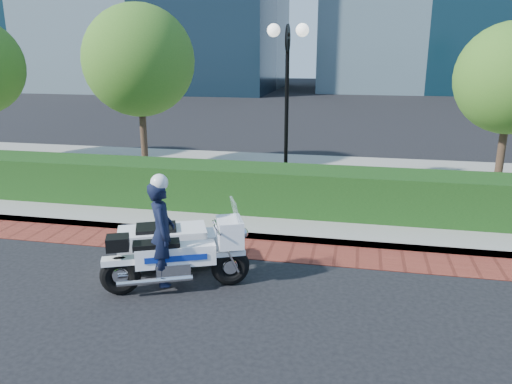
% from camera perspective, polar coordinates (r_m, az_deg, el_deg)
% --- Properties ---
extents(ground, '(120.00, 120.00, 0.00)m').
position_cam_1_polar(ground, '(8.72, -8.39, -9.73)').
color(ground, black).
rests_on(ground, ground).
extents(brick_strip, '(60.00, 1.00, 0.01)m').
position_cam_1_polar(brick_strip, '(10.02, -5.49, -6.09)').
color(brick_strip, maroon).
rests_on(brick_strip, ground).
extents(sidewalk, '(60.00, 8.00, 0.15)m').
position_cam_1_polar(sidewalk, '(14.13, -0.19, 0.91)').
color(sidewalk, gray).
rests_on(sidewalk, ground).
extents(hedge_main, '(18.00, 1.20, 1.00)m').
position_cam_1_polar(hedge_main, '(11.72, -2.59, 0.61)').
color(hedge_main, black).
rests_on(hedge_main, sidewalk).
extents(lamppost, '(1.02, 0.70, 4.21)m').
position_cam_1_polar(lamppost, '(12.70, 3.57, 12.37)').
color(lamppost, black).
rests_on(lamppost, sidewalk).
extents(tree_b, '(3.20, 3.20, 4.89)m').
position_cam_1_polar(tree_b, '(15.22, -13.23, 14.39)').
color(tree_b, '#332319').
rests_on(tree_b, sidewalk).
extents(tree_c, '(2.80, 2.80, 4.30)m').
position_cam_1_polar(tree_c, '(14.36, 27.16, 11.47)').
color(tree_c, '#332319').
rests_on(tree_c, sidewalk).
extents(police_motorcycle, '(2.47, 1.85, 1.94)m').
position_cam_1_polar(police_motorcycle, '(8.41, -9.96, -5.84)').
color(police_motorcycle, black).
rests_on(police_motorcycle, ground).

